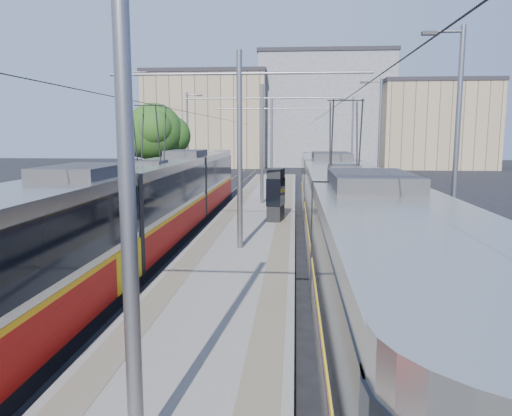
{
  "coord_description": "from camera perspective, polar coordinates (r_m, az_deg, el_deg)",
  "views": [
    {
      "loc": [
        1.98,
        -9.72,
        4.41
      ],
      "look_at": [
        0.49,
        9.18,
        1.6
      ],
      "focal_mm": 35.0,
      "sensor_mm": 36.0,
      "label": 1
    }
  ],
  "objects": [
    {
      "name": "ground",
      "position": [
        10.86,
        -6.65,
        -15.6
      ],
      "size": [
        160.0,
        160.0,
        0.0
      ],
      "primitive_type": "plane",
      "color": "black",
      "rests_on": "ground"
    },
    {
      "name": "platform",
      "position": [
        27.13,
        0.26,
        -0.6
      ],
      "size": [
        4.0,
        50.0,
        0.3
      ],
      "primitive_type": "cube",
      "color": "gray",
      "rests_on": "ground"
    },
    {
      "name": "tactile_strip_left",
      "position": [
        27.25,
        -2.78,
        -0.24
      ],
      "size": [
        0.7,
        50.0,
        0.01
      ],
      "primitive_type": "cube",
      "color": "gray",
      "rests_on": "platform"
    },
    {
      "name": "tactile_strip_right",
      "position": [
        27.04,
        3.33,
        -0.32
      ],
      "size": [
        0.7,
        50.0,
        0.01
      ],
      "primitive_type": "cube",
      "color": "gray",
      "rests_on": "platform"
    },
    {
      "name": "rails",
      "position": [
        27.15,
        0.26,
        -0.89
      ],
      "size": [
        8.71,
        70.0,
        0.03
      ],
      "color": "gray",
      "rests_on": "ground"
    },
    {
      "name": "tram_left",
      "position": [
        19.97,
        -11.77,
        0.47
      ],
      "size": [
        2.43,
        31.3,
        5.5
      ],
      "color": "black",
      "rests_on": "ground"
    },
    {
      "name": "tram_right",
      "position": [
        17.02,
        9.91,
        -0.32
      ],
      "size": [
        2.43,
        29.99,
        5.5
      ],
      "color": "black",
      "rests_on": "ground"
    },
    {
      "name": "catenary",
      "position": [
        23.96,
        -0.24,
        8.7
      ],
      "size": [
        9.2,
        70.0,
        7.0
      ],
      "color": "slate",
      "rests_on": "platform"
    },
    {
      "name": "street_lamps",
      "position": [
        30.79,
        0.82,
        8.0
      ],
      "size": [
        15.18,
        38.22,
        8.0
      ],
      "color": "slate",
      "rests_on": "ground"
    },
    {
      "name": "shelter",
      "position": [
        23.77,
        2.27,
        1.65
      ],
      "size": [
        0.88,
        1.23,
        2.49
      ],
      "rotation": [
        0.0,
        0.0,
        -0.18
      ],
      "color": "black",
      "rests_on": "platform"
    },
    {
      "name": "tree",
      "position": [
        37.02,
        -11.09,
        8.39
      ],
      "size": [
        4.56,
        4.22,
        6.63
      ],
      "color": "#382314",
      "rests_on": "ground"
    },
    {
      "name": "building_left",
      "position": [
        70.77,
        -5.33,
        9.99
      ],
      "size": [
        16.32,
        12.24,
        12.74
      ],
      "color": "tan",
      "rests_on": "ground"
    },
    {
      "name": "building_centre",
      "position": [
        73.91,
        7.75,
        10.96
      ],
      "size": [
        18.36,
        14.28,
        15.54
      ],
      "color": "gray",
      "rests_on": "ground"
    },
    {
      "name": "building_right",
      "position": [
        70.09,
        19.65,
        8.95
      ],
      "size": [
        14.28,
        10.2,
        11.26
      ],
      "color": "tan",
      "rests_on": "ground"
    }
  ]
}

